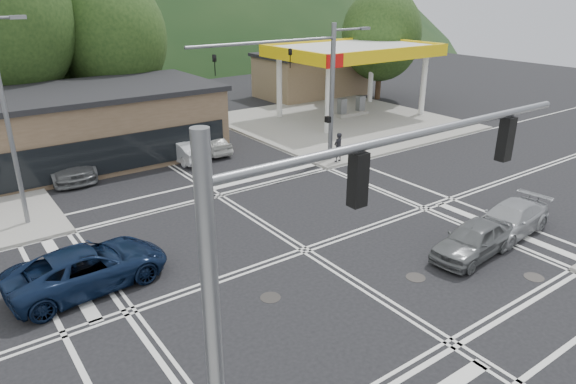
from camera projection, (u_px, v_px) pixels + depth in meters
ground at (305, 250)px, 20.51m from camera, size 120.00×120.00×0.00m
sidewalk_ne at (340, 122)px, 39.93m from camera, size 16.00×16.00×0.15m
gas_station_canopy at (354, 53)px, 39.93m from camera, size 12.32×8.34×5.75m
convenience_store at (312, 76)px, 49.52m from camera, size 10.00×6.00×3.80m
commercial_row at (2, 139)px, 28.25m from camera, size 24.00×8.00×4.00m
tree_n_b at (1, 22)px, 32.47m from camera, size 9.00×9.00×12.98m
tree_n_c at (113, 37)px, 36.75m from camera, size 7.60×7.60×10.87m
tree_n_e at (54, 26)px, 37.90m from camera, size 8.40×8.40×11.98m
tree_ne at (381, 35)px, 46.46m from camera, size 7.20×7.20×9.99m
streetlight_nw at (7, 113)px, 20.85m from camera, size 2.50×0.25×9.00m
signal_mast_ne at (315, 78)px, 28.59m from camera, size 11.65×0.30×8.00m
signal_mast_sw at (304, 273)px, 8.96m from camera, size 9.14×0.28×8.00m
car_blue_west at (88, 267)px, 17.76m from camera, size 5.61×2.93×1.51m
car_grey_center at (473, 240)px, 19.84m from camera, size 4.23×2.06×1.39m
car_silver_east at (510, 219)px, 21.72m from camera, size 4.64×2.21×1.31m
car_queue_a at (182, 150)px, 30.99m from camera, size 1.80×4.17×1.33m
car_queue_b at (209, 142)px, 32.50m from camera, size 1.67×3.98×1.35m
car_northbound at (65, 161)px, 28.45m from camera, size 2.46×5.74×1.65m
pedestrian at (338, 147)px, 30.24m from camera, size 0.70×0.51×1.75m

